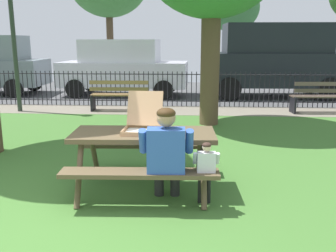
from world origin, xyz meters
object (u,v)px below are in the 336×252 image
parked_car_center (123,67)px  parked_car_right (274,59)px  park_bench_center (120,96)px  pizza_slice_on_table (172,133)px  far_tree_center (233,8)px  pizza_box_open (143,122)px  adult_at_table (166,152)px  lamp_post_walkway (10,3)px  child_at_table (206,167)px  picnic_table_foreground (144,145)px  park_bench_right (322,98)px

parked_car_center → parked_car_right: (5.20, -0.00, 0.30)m
park_bench_center → pizza_slice_on_table: bearing=-72.9°
parked_car_right → far_tree_center: bearing=98.9°
pizza_box_open → park_bench_center: bearing=103.9°
parked_car_center → far_tree_center: size_ratio=0.98×
adult_at_table → parked_car_right: bearing=71.1°
parked_car_center → parked_car_right: bearing=-0.0°
pizza_slice_on_table → parked_car_center: size_ratio=0.06×
far_tree_center → park_bench_center: bearing=-114.4°
parked_car_center → far_tree_center: 7.48m
pizza_slice_on_table → pizza_box_open: bearing=161.1°
lamp_post_walkway → parked_car_right: lamp_post_walkway is taller
park_bench_center → parked_car_right: bearing=32.0°
child_at_table → parked_car_right: 9.43m
picnic_table_foreground → parked_car_center: parked_car_center is taller
park_bench_center → parked_car_center: bearing=98.3°
picnic_table_foreground → child_at_table: bearing=-33.1°
child_at_table → lamp_post_walkway: 7.94m
child_at_table → lamp_post_walkway: (-4.88, 5.80, 2.35)m
child_at_table → park_bench_center: (-2.13, 6.04, -0.08)m
pizza_slice_on_table → adult_at_table: 0.46m
pizza_box_open → far_tree_center: far_tree_center is taller
adult_at_table → park_bench_right: bearing=58.0°
pizza_slice_on_table → far_tree_center: 14.57m
adult_at_table → lamp_post_walkway: bearing=127.5°
child_at_table → park_bench_center: size_ratio=0.50×
adult_at_table → far_tree_center: size_ratio=0.26×
picnic_table_foreground → adult_at_table: 0.59m
picnic_table_foreground → child_at_table: (0.77, -0.50, -0.10)m
pizza_box_open → child_at_table: (0.78, -0.58, -0.39)m
pizza_slice_on_table → adult_at_table: size_ratio=0.21×
parked_car_right → park_bench_center: bearing=-148.0°
parked_car_right → park_bench_right: bearing=-77.1°
adult_at_table → parked_car_center: (-2.12, 9.00, 0.35)m
lamp_post_walkway → parked_car_center: (2.32, 3.22, -1.84)m
parked_car_center → pizza_slice_on_table: bearing=-75.9°
picnic_table_foreground → pizza_box_open: (-0.01, 0.08, 0.29)m
parked_car_right → far_tree_center: 6.06m
adult_at_table → parked_car_center: 9.25m
picnic_table_foreground → park_bench_right: bearing=53.6°
park_bench_right → parked_car_right: (-0.68, 2.98, 0.89)m
park_bench_right → far_tree_center: far_tree_center is taller
pizza_slice_on_table → far_tree_center: (2.17, 14.17, 2.63)m
park_bench_center → picnic_table_foreground: bearing=-76.2°
pizza_slice_on_table → far_tree_center: far_tree_center is taller
picnic_table_foreground → parked_car_center: bearing=101.9°
picnic_table_foreground → parked_car_center: (-1.80, 8.51, 0.41)m
parked_car_right → parked_car_center: bearing=180.0°
pizza_box_open → parked_car_right: bearing=67.9°
lamp_post_walkway → parked_car_right: bearing=23.2°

